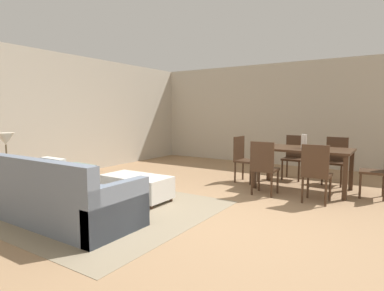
{
  "coord_description": "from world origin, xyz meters",
  "views": [
    {
      "loc": [
        1.81,
        -3.48,
        1.41
      ],
      "look_at": [
        -1.27,
        1.28,
        0.81
      ],
      "focal_mm": 29.81,
      "sensor_mm": 36.0,
      "label": 1
    }
  ],
  "objects_px": {
    "dining_table": "(303,153)",
    "vase_centerpiece": "(304,141)",
    "couch": "(58,199)",
    "table_lamp": "(6,140)",
    "dining_chair_near_right": "(316,170)",
    "dining_chair_far_left": "(294,154)",
    "ottoman_table": "(137,186)",
    "dining_chair_head_west": "(243,156)",
    "dining_chair_far_right": "(336,158)",
    "dining_chair_near_left": "(264,165)",
    "side_table": "(8,174)",
    "dining_chair_head_east": "(379,167)"
  },
  "relations": [
    {
      "from": "dining_chair_far_right",
      "to": "dining_table",
      "type": "bearing_deg",
      "value": -119.08
    },
    {
      "from": "dining_chair_near_right",
      "to": "dining_chair_far_right",
      "type": "distance_m",
      "value": 1.62
    },
    {
      "from": "dining_chair_head_east",
      "to": "dining_chair_near_left",
      "type": "bearing_deg",
      "value": -152.95
    },
    {
      "from": "dining_chair_far_right",
      "to": "couch",
      "type": "bearing_deg",
      "value": -121.66
    },
    {
      "from": "couch",
      "to": "dining_chair_near_right",
      "type": "height_order",
      "value": "dining_chair_near_right"
    },
    {
      "from": "table_lamp",
      "to": "dining_chair_far_left",
      "type": "xyz_separation_m",
      "value": [
        3.22,
        4.23,
        -0.46
      ]
    },
    {
      "from": "couch",
      "to": "dining_chair_head_west",
      "type": "xyz_separation_m",
      "value": [
        1.03,
        3.48,
        0.23
      ]
    },
    {
      "from": "ottoman_table",
      "to": "dining_chair_far_left",
      "type": "height_order",
      "value": "dining_chair_far_left"
    },
    {
      "from": "dining_chair_head_west",
      "to": "vase_centerpiece",
      "type": "distance_m",
      "value": 1.25
    },
    {
      "from": "dining_table",
      "to": "vase_centerpiece",
      "type": "relative_size",
      "value": 6.6
    },
    {
      "from": "side_table",
      "to": "dining_chair_head_east",
      "type": "relative_size",
      "value": 0.62
    },
    {
      "from": "side_table",
      "to": "dining_chair_head_east",
      "type": "distance_m",
      "value": 5.91
    },
    {
      "from": "couch",
      "to": "table_lamp",
      "type": "bearing_deg",
      "value": 176.26
    },
    {
      "from": "table_lamp",
      "to": "dining_chair_head_west",
      "type": "distance_m",
      "value": 4.2
    },
    {
      "from": "ottoman_table",
      "to": "dining_chair_head_west",
      "type": "height_order",
      "value": "dining_chair_head_west"
    },
    {
      "from": "couch",
      "to": "dining_table",
      "type": "bearing_deg",
      "value": 57.77
    },
    {
      "from": "table_lamp",
      "to": "dining_chair_far_right",
      "type": "distance_m",
      "value": 5.83
    },
    {
      "from": "dining_chair_far_right",
      "to": "dining_chair_head_east",
      "type": "relative_size",
      "value": 1.0
    },
    {
      "from": "ottoman_table",
      "to": "dining_chair_head_west",
      "type": "distance_m",
      "value": 2.38
    },
    {
      "from": "ottoman_table",
      "to": "vase_centerpiece",
      "type": "height_order",
      "value": "vase_centerpiece"
    },
    {
      "from": "side_table",
      "to": "table_lamp",
      "type": "relative_size",
      "value": 1.08
    },
    {
      "from": "dining_chair_head_east",
      "to": "dining_chair_head_west",
      "type": "xyz_separation_m",
      "value": [
        -2.37,
        -0.05,
        0.0
      ]
    },
    {
      "from": "dining_chair_far_left",
      "to": "dining_chair_head_east",
      "type": "relative_size",
      "value": 1.0
    },
    {
      "from": "dining_chair_head_west",
      "to": "dining_chair_far_right",
      "type": "bearing_deg",
      "value": 26.22
    },
    {
      "from": "dining_table",
      "to": "dining_chair_near_right",
      "type": "xyz_separation_m",
      "value": [
        0.41,
        -0.84,
        -0.15
      ]
    },
    {
      "from": "ottoman_table",
      "to": "dining_chair_head_west",
      "type": "relative_size",
      "value": 1.21
    },
    {
      "from": "dining_chair_far_right",
      "to": "dining_chair_near_left",
      "type": "bearing_deg",
      "value": -118.96
    },
    {
      "from": "dining_chair_near_left",
      "to": "dining_chair_head_west",
      "type": "distance_m",
      "value": 1.08
    },
    {
      "from": "couch",
      "to": "ottoman_table",
      "type": "distance_m",
      "value": 1.3
    },
    {
      "from": "ottoman_table",
      "to": "dining_chair_far_right",
      "type": "height_order",
      "value": "dining_chair_far_right"
    },
    {
      "from": "couch",
      "to": "vase_centerpiece",
      "type": "relative_size",
      "value": 8.76
    },
    {
      "from": "table_lamp",
      "to": "dining_chair_near_right",
      "type": "relative_size",
      "value": 0.57
    },
    {
      "from": "dining_chair_near_right",
      "to": "dining_chair_far_right",
      "type": "xyz_separation_m",
      "value": [
        0.03,
        1.62,
        0.0
      ]
    },
    {
      "from": "dining_table",
      "to": "dining_chair_near_left",
      "type": "bearing_deg",
      "value": -118.84
    },
    {
      "from": "side_table",
      "to": "dining_chair_head_east",
      "type": "height_order",
      "value": "dining_chair_head_east"
    },
    {
      "from": "ottoman_table",
      "to": "dining_chair_head_west",
      "type": "bearing_deg",
      "value": 68.53
    },
    {
      "from": "dining_chair_near_right",
      "to": "vase_centerpiece",
      "type": "relative_size",
      "value": 3.67
    },
    {
      "from": "table_lamp",
      "to": "dining_chair_far_left",
      "type": "height_order",
      "value": "table_lamp"
    },
    {
      "from": "ottoman_table",
      "to": "dining_chair_near_left",
      "type": "height_order",
      "value": "dining_chair_near_left"
    },
    {
      "from": "dining_chair_far_right",
      "to": "side_table",
      "type": "bearing_deg",
      "value": -133.97
    },
    {
      "from": "side_table",
      "to": "vase_centerpiece",
      "type": "height_order",
      "value": "vase_centerpiece"
    },
    {
      "from": "couch",
      "to": "table_lamp",
      "type": "distance_m",
      "value": 1.56
    },
    {
      "from": "dining_chair_near_left",
      "to": "dining_chair_far_left",
      "type": "relative_size",
      "value": 1.0
    },
    {
      "from": "dining_table",
      "to": "dining_chair_near_right",
      "type": "height_order",
      "value": "dining_chair_near_right"
    },
    {
      "from": "dining_table",
      "to": "dining_chair_near_right",
      "type": "bearing_deg",
      "value": -64.04
    },
    {
      "from": "dining_chair_near_left",
      "to": "ottoman_table",
      "type": "bearing_deg",
      "value": -138.6
    },
    {
      "from": "ottoman_table",
      "to": "dining_table",
      "type": "bearing_deg",
      "value": 47.31
    },
    {
      "from": "dining_table",
      "to": "dining_chair_head_east",
      "type": "relative_size",
      "value": 1.8
    },
    {
      "from": "table_lamp",
      "to": "vase_centerpiece",
      "type": "relative_size",
      "value": 2.1
    },
    {
      "from": "dining_chair_head_east",
      "to": "vase_centerpiece",
      "type": "distance_m",
      "value": 1.24
    }
  ]
}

